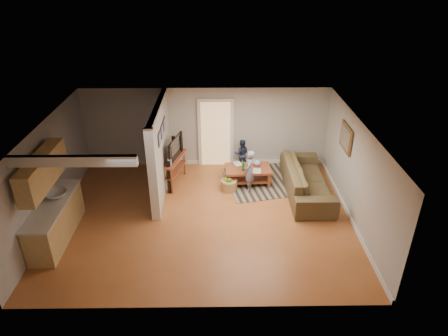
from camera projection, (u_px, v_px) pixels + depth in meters
The scene contains 11 objects.
ground at pixel (204, 217), 10.27m from camera, with size 7.50×7.50×0.00m, color #9C5327.
room_shell at pixel (160, 159), 9.95m from camera, with size 7.54×6.02×2.52m.
area_rug at pixel (274, 180), 11.96m from camera, with size 2.82×2.06×0.01m, color black.
sofa at pixel (305, 192), 11.33m from camera, with size 2.85×1.11×0.83m, color #4E4327.
coffee_table at pixel (249, 171), 11.61m from camera, with size 1.35×0.83×0.77m.
tv_console at pixel (173, 160), 11.45m from camera, with size 0.80×1.41×1.14m.
speaker_left at pixel (169, 177), 11.08m from camera, with size 0.10×0.10×1.01m, color black.
speaker_right at pixel (174, 152), 12.39m from camera, with size 0.11×0.11×1.08m, color black.
toy_basket at pixel (229, 184), 11.38m from camera, with size 0.46×0.46×0.41m.
child at pixel (248, 190), 11.45m from camera, with size 0.45×0.29×1.23m, color gray.
toddler at pixel (241, 167), 12.67m from camera, with size 0.46×0.36×0.95m, color #212C46.
Camera 1 is at (0.40, -8.49, 5.93)m, focal length 32.00 mm.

